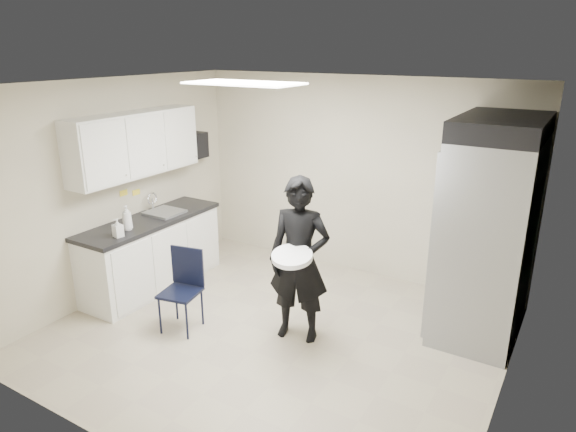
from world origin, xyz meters
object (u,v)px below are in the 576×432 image
Objects in this scene: lower_counter at (152,254)px; man_tuxedo at (299,260)px; commercial_fridge at (488,238)px; folding_chair at (180,293)px.

lower_counter is 2.23m from man_tuxedo.
lower_counter is 0.90× the size of commercial_fridge.
commercial_fridge is at bearing 20.76° from folding_chair.
commercial_fridge is at bearing 22.52° from man_tuxedo.
folding_chair is at bearing -148.31° from commercial_fridge.
man_tuxedo is (2.19, -0.08, 0.44)m from lower_counter.
folding_chair is at bearing -168.35° from man_tuxedo.
folding_chair is (-2.75, -1.70, -0.62)m from commercial_fridge.
lower_counter is at bearing 138.00° from folding_chair.
man_tuxedo reaches higher than folding_chair.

